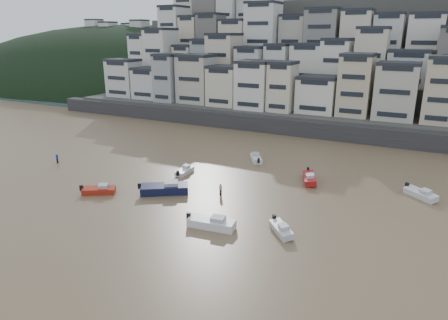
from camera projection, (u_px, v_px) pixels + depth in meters
The scene contains 15 objects.
ground at pixel (0, 272), 38.12m from camera, with size 400.00×400.00×0.00m, color brown.
sea_strip at pixel (121, 77), 208.79m from camera, with size 340.00×340.00×0.00m, color #42545E.
harbor_wall at pixel (300, 128), 88.47m from camera, with size 140.00×3.00×3.50m, color #38383A.
hillside at pixel (358, 65), 116.85m from camera, with size 141.04×66.00×50.00m.
headland at pixel (132, 80), 193.81m from camera, with size 216.00×135.00×53.33m.
boat_g at pixel (421, 193), 55.07m from camera, with size 5.17×1.69×1.41m, color silver, non-canonical shape.
boat_b at pixel (281, 228), 45.29m from camera, with size 4.69×1.54×1.28m, color silver, non-canonical shape.
boat_c at pixel (164, 187), 56.43m from camera, with size 7.31×2.39×1.99m, color #121739, non-canonical shape.
boat_a at pixel (211, 221), 46.52m from camera, with size 6.16×2.02×1.68m, color white, non-canonical shape.
boat_j at pixel (99, 189), 56.50m from camera, with size 5.05×1.65×1.38m, color #A92614, non-canonical shape.
boat_h at pixel (256, 157), 70.89m from camera, with size 5.13×1.68×1.40m, color silver, non-canonical shape.
boat_f at pixel (185, 170), 64.55m from camera, with size 4.57×1.50×1.25m, color white, non-canonical shape.
boat_e at pixel (309, 177), 60.96m from camera, with size 5.74×1.88×1.57m, color #A71514, non-canonical shape.
person_blue at pixel (57, 158), 69.89m from camera, with size 0.44×0.44×1.74m, color #1B20CE, non-canonical shape.
person_pink at pixel (221, 189), 55.90m from camera, with size 0.44×0.44×1.74m, color tan, non-canonical shape.
Camera 1 is at (34.13, -19.75, 21.76)m, focal length 32.00 mm.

